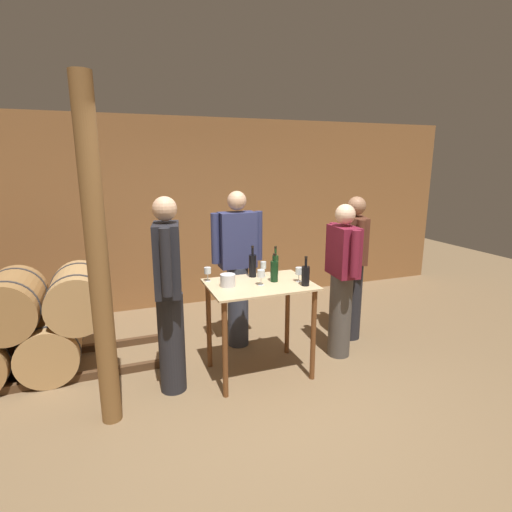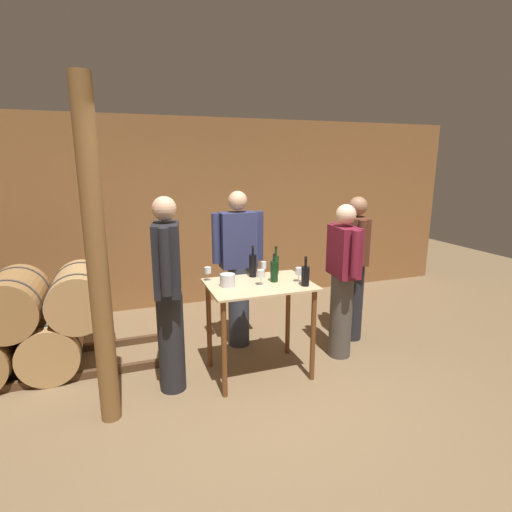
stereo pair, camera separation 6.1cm
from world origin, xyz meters
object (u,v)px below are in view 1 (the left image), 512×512
(person_host, at_px, (342,278))
(wine_glass_far_side, at_px, (299,271))
(wine_bottle_center, at_px, (275,263))
(wine_glass_near_left, at_px, (208,271))
(wine_bottle_left, at_px, (274,271))
(ice_bucket, at_px, (228,280))
(person_visitor_bearded, at_px, (353,265))
(wine_glass_near_right, at_px, (263,266))
(wooden_post, at_px, (98,262))
(person_visitor_with_scarf, at_px, (238,266))
(wine_bottle_far_left, at_px, (253,265))
(wine_glass_near_center, at_px, (261,274))
(wine_bottle_right, at_px, (306,275))
(person_visitor_near_door, at_px, (169,292))

(person_host, bearing_deg, wine_glass_far_side, -167.12)
(wine_bottle_center, bearing_deg, wine_glass_near_left, -178.68)
(wine_bottle_left, distance_m, wine_glass_near_left, 0.65)
(ice_bucket, xyz_separation_m, person_visitor_bearded, (1.64, 0.38, -0.10))
(person_visitor_bearded, bearing_deg, wine_glass_far_side, -153.33)
(wine_glass_near_right, distance_m, person_visitor_bearded, 1.21)
(wooden_post, relative_size, wine_glass_near_right, 18.35)
(wine_glass_near_left, distance_m, person_visitor_with_scarf, 0.64)
(wine_glass_far_side, xyz_separation_m, person_host, (0.58, 0.13, -0.17))
(wine_bottle_left, distance_m, person_visitor_with_scarf, 0.70)
(person_host, relative_size, person_visitor_with_scarf, 0.94)
(person_host, height_order, person_visitor_bearded, person_visitor_bearded)
(wine_bottle_far_left, height_order, person_visitor_bearded, person_visitor_bearded)
(wooden_post, height_order, wine_glass_near_right, wooden_post)
(wine_bottle_far_left, distance_m, wine_glass_near_right, 0.12)
(wine_bottle_center, distance_m, person_visitor_bearded, 1.07)
(wine_bottle_far_left, bearing_deg, ice_bucket, -146.09)
(wine_bottle_center, height_order, wine_glass_near_left, wine_bottle_center)
(wine_glass_near_center, height_order, wine_glass_far_side, wine_glass_near_center)
(wine_bottle_left, relative_size, wine_bottle_right, 0.99)
(ice_bucket, relative_size, person_visitor_bearded, 0.08)
(wooden_post, bearing_deg, wine_glass_near_left, 28.70)
(wine_bottle_far_left, xyz_separation_m, ice_bucket, (-0.33, -0.22, -0.06))
(wine_bottle_far_left, relative_size, wine_glass_near_center, 2.15)
(wine_bottle_far_left, relative_size, wine_glass_near_left, 2.31)
(wine_bottle_right, height_order, wine_glass_far_side, wine_bottle_right)
(wine_bottle_far_left, xyz_separation_m, person_visitor_with_scarf, (-0.02, 0.45, -0.12))
(wine_bottle_right, bearing_deg, person_host, 24.80)
(wine_bottle_far_left, bearing_deg, wine_glass_near_right, 0.51)
(wine_glass_far_side, bearing_deg, wine_bottle_center, 106.85)
(wine_glass_near_right, bearing_deg, wine_bottle_right, -61.16)
(wine_bottle_right, bearing_deg, wine_bottle_left, 135.50)
(wine_glass_near_left, bearing_deg, wine_bottle_right, -28.80)
(wine_glass_far_side, bearing_deg, wine_glass_near_right, 127.62)
(wine_bottle_right, distance_m, person_visitor_near_door, 1.27)
(wine_bottle_far_left, relative_size, wine_glass_near_right, 2.19)
(person_host, distance_m, person_visitor_with_scarf, 1.15)
(person_host, relative_size, person_visitor_bearded, 0.98)
(wine_glass_near_center, xyz_separation_m, wine_glass_far_side, (0.39, -0.02, -0.01))
(wine_bottle_right, bearing_deg, wine_glass_near_right, 118.84)
(wine_bottle_center, xyz_separation_m, person_host, (0.68, -0.21, -0.17))
(wine_bottle_far_left, relative_size, wine_bottle_center, 1.10)
(wooden_post, bearing_deg, wine_bottle_center, 17.88)
(wooden_post, distance_m, wine_bottle_left, 1.63)
(wine_bottle_left, bearing_deg, wine_bottle_right, -44.50)
(wine_glass_near_left, relative_size, wine_glass_near_right, 0.95)
(wine_glass_near_center, distance_m, wine_glass_near_right, 0.33)
(wooden_post, xyz_separation_m, wine_bottle_center, (1.70, 0.55, -0.30))
(wooden_post, relative_size, wine_bottle_far_left, 8.37)
(wine_glass_far_side, relative_size, ice_bucket, 1.00)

